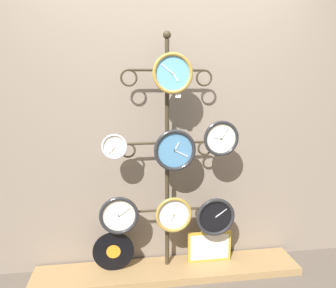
# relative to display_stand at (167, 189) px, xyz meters

# --- Properties ---
(shop_wall) EXTENTS (4.40, 0.04, 2.80)m
(shop_wall) POSITION_rel_display_stand_xyz_m (0.00, 0.16, 0.68)
(shop_wall) COLOR gray
(shop_wall) RESTS_ON ground_plane
(low_shelf) EXTENTS (2.20, 0.36, 0.06)m
(low_shelf) POSITION_rel_display_stand_xyz_m (0.00, -0.06, -0.69)
(low_shelf) COLOR #9E7A4C
(low_shelf) RESTS_ON ground_plane
(display_stand) EXTENTS (0.74, 0.34, 1.96)m
(display_stand) POSITION_rel_display_stand_xyz_m (0.00, 0.00, 0.00)
(display_stand) COLOR #382D1E
(display_stand) RESTS_ON ground_plane
(clock_top_center) EXTENTS (0.30, 0.04, 0.30)m
(clock_top_center) POSITION_rel_display_stand_xyz_m (0.02, -0.12, 0.92)
(clock_top_center) COLOR #60A8DB
(clock_middle_left) EXTENTS (0.19, 0.04, 0.19)m
(clock_middle_left) POSITION_rel_display_stand_xyz_m (-0.41, -0.09, 0.38)
(clock_middle_left) COLOR silver
(clock_middle_center) EXTENTS (0.33, 0.04, 0.33)m
(clock_middle_center) POSITION_rel_display_stand_xyz_m (0.05, -0.08, 0.34)
(clock_middle_center) COLOR #4C84B2
(clock_middle_right) EXTENTS (0.28, 0.04, 0.28)m
(clock_middle_right) POSITION_rel_display_stand_xyz_m (0.41, -0.11, 0.43)
(clock_middle_right) COLOR silver
(clock_bottom_left) EXTENTS (0.31, 0.04, 0.31)m
(clock_bottom_left) POSITION_rel_display_stand_xyz_m (-0.39, -0.08, -0.17)
(clock_bottom_left) COLOR silver
(clock_bottom_center) EXTENTS (0.30, 0.04, 0.30)m
(clock_bottom_center) POSITION_rel_display_stand_xyz_m (0.04, -0.09, -0.18)
(clock_bottom_center) COLOR silver
(clock_bottom_right) EXTENTS (0.32, 0.04, 0.32)m
(clock_bottom_right) POSITION_rel_display_stand_xyz_m (0.38, -0.11, -0.22)
(clock_bottom_right) COLOR black
(vinyl_record) EXTENTS (0.34, 0.01, 0.34)m
(vinyl_record) POSITION_rel_display_stand_xyz_m (-0.45, -0.04, -0.49)
(vinyl_record) COLOR black
(vinyl_record) RESTS_ON low_shelf
(picture_frame) EXTENTS (0.38, 0.02, 0.27)m
(picture_frame) POSITION_rel_display_stand_xyz_m (0.36, -0.01, -0.53)
(picture_frame) COLOR gold
(picture_frame) RESTS_ON low_shelf
(price_tag_upper) EXTENTS (0.04, 0.00, 0.03)m
(price_tag_upper) POSITION_rel_display_stand_xyz_m (0.07, -0.12, 0.76)
(price_tag_upper) COLOR white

